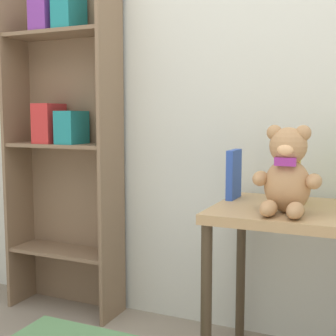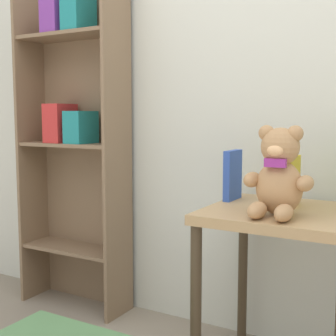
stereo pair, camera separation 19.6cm
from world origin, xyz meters
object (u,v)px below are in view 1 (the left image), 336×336
at_px(bookshelf_side, 66,127).
at_px(display_table, 289,236).
at_px(book_standing_yellow, 295,179).
at_px(teddy_bear, 287,173).
at_px(book_standing_blue, 234,174).

relative_size(bookshelf_side, display_table, 2.58).
bearing_deg(book_standing_yellow, teddy_bear, -89.07).
bearing_deg(display_table, book_standing_yellow, 90.00).
xyz_separation_m(teddy_bear, book_standing_yellow, (-0.00, 0.20, -0.05)).
distance_m(bookshelf_side, display_table, 1.24).
xyz_separation_m(bookshelf_side, book_standing_blue, (0.91, -0.12, -0.18)).
height_order(bookshelf_side, display_table, bookshelf_side).
bearing_deg(teddy_bear, book_standing_yellow, 91.26).
height_order(display_table, book_standing_yellow, book_standing_yellow).
distance_m(bookshelf_side, book_standing_blue, 0.93).
xyz_separation_m(display_table, book_standing_yellow, (0.00, 0.09, 0.20)).
bearing_deg(book_standing_yellow, book_standing_blue, 177.68).
distance_m(teddy_bear, book_standing_blue, 0.32).
bearing_deg(bookshelf_side, book_standing_yellow, -6.25).
xyz_separation_m(bookshelf_side, display_table, (1.15, -0.21, -0.39)).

